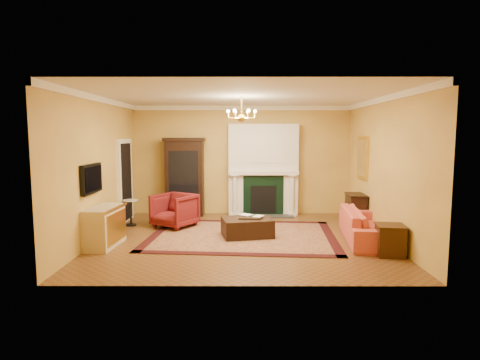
{
  "coord_description": "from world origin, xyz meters",
  "views": [
    {
      "loc": [
        -0.01,
        -8.4,
        2.2
      ],
      "look_at": [
        -0.03,
        0.3,
        1.22
      ],
      "focal_mm": 30.0,
      "sensor_mm": 36.0,
      "label": 1
    }
  ],
  "objects_px": {
    "coral_sofa": "(367,220)",
    "leather_ottoman": "(247,227)",
    "end_table": "(390,241)",
    "pedestal_table": "(131,211)",
    "commode": "(104,227)",
    "wingback_armchair": "(174,209)",
    "console_table": "(356,210)",
    "china_cabinet": "(185,178)"
  },
  "relations": [
    {
      "from": "wingback_armchair",
      "to": "commode",
      "type": "xyz_separation_m",
      "value": [
        -1.13,
        -1.66,
        -0.05
      ]
    },
    {
      "from": "commode",
      "to": "console_table",
      "type": "bearing_deg",
      "value": 22.59
    },
    {
      "from": "wingback_armchair",
      "to": "pedestal_table",
      "type": "xyz_separation_m",
      "value": [
        -1.1,
        0.17,
        -0.08
      ]
    },
    {
      "from": "wingback_armchair",
      "to": "leather_ottoman",
      "type": "xyz_separation_m",
      "value": [
        1.72,
        -0.91,
        -0.24
      ]
    },
    {
      "from": "wingback_armchair",
      "to": "end_table",
      "type": "relative_size",
      "value": 1.63
    },
    {
      "from": "wingback_armchair",
      "to": "console_table",
      "type": "bearing_deg",
      "value": 34.11
    },
    {
      "from": "end_table",
      "to": "commode",
      "type": "bearing_deg",
      "value": 173.59
    },
    {
      "from": "china_cabinet",
      "to": "console_table",
      "type": "distance_m",
      "value": 4.56
    },
    {
      "from": "china_cabinet",
      "to": "coral_sofa",
      "type": "distance_m",
      "value": 4.99
    },
    {
      "from": "china_cabinet",
      "to": "leather_ottoman",
      "type": "xyz_separation_m",
      "value": [
        1.67,
        -2.37,
        -0.81
      ]
    },
    {
      "from": "pedestal_table",
      "to": "commode",
      "type": "height_order",
      "value": "commode"
    },
    {
      "from": "wingback_armchair",
      "to": "pedestal_table",
      "type": "relative_size",
      "value": 1.4
    },
    {
      "from": "end_table",
      "to": "leather_ottoman",
      "type": "relative_size",
      "value": 0.52
    },
    {
      "from": "china_cabinet",
      "to": "pedestal_table",
      "type": "relative_size",
      "value": 3.2
    },
    {
      "from": "leather_ottoman",
      "to": "pedestal_table",
      "type": "bearing_deg",
      "value": 147.27
    },
    {
      "from": "coral_sofa",
      "to": "leather_ottoman",
      "type": "xyz_separation_m",
      "value": [
        -2.5,
        0.32,
        -0.23
      ]
    },
    {
      "from": "china_cabinet",
      "to": "console_table",
      "type": "relative_size",
      "value": 2.71
    },
    {
      "from": "end_table",
      "to": "leather_ottoman",
      "type": "distance_m",
      "value": 2.93
    },
    {
      "from": "commode",
      "to": "console_table",
      "type": "height_order",
      "value": "commode"
    },
    {
      "from": "wingback_armchair",
      "to": "console_table",
      "type": "distance_m",
      "value": 4.39
    },
    {
      "from": "coral_sofa",
      "to": "leather_ottoman",
      "type": "bearing_deg",
      "value": 89.84
    },
    {
      "from": "wingback_armchair",
      "to": "commode",
      "type": "distance_m",
      "value": 2.0
    },
    {
      "from": "pedestal_table",
      "to": "console_table",
      "type": "height_order",
      "value": "console_table"
    },
    {
      "from": "commode",
      "to": "leather_ottoman",
      "type": "xyz_separation_m",
      "value": [
        2.85,
        0.75,
        -0.18
      ]
    },
    {
      "from": "commode",
      "to": "end_table",
      "type": "relative_size",
      "value": 1.94
    },
    {
      "from": "wingback_armchair",
      "to": "commode",
      "type": "height_order",
      "value": "wingback_armchair"
    },
    {
      "from": "pedestal_table",
      "to": "commode",
      "type": "xyz_separation_m",
      "value": [
        -0.03,
        -1.83,
        0.02
      ]
    },
    {
      "from": "commode",
      "to": "console_table",
      "type": "relative_size",
      "value": 1.41
    },
    {
      "from": "coral_sofa",
      "to": "end_table",
      "type": "bearing_deg",
      "value": -167.31
    },
    {
      "from": "commode",
      "to": "pedestal_table",
      "type": "bearing_deg",
      "value": 93.24
    },
    {
      "from": "china_cabinet",
      "to": "pedestal_table",
      "type": "distance_m",
      "value": 1.85
    },
    {
      "from": "coral_sofa",
      "to": "console_table",
      "type": "xyz_separation_m",
      "value": [
        0.16,
        1.4,
        -0.06
      ]
    },
    {
      "from": "wingback_armchair",
      "to": "leather_ottoman",
      "type": "distance_m",
      "value": 1.96
    },
    {
      "from": "china_cabinet",
      "to": "commode",
      "type": "distance_m",
      "value": 3.39
    },
    {
      "from": "pedestal_table",
      "to": "console_table",
      "type": "xyz_separation_m",
      "value": [
        5.48,
        0.01,
        0.01
      ]
    },
    {
      "from": "end_table",
      "to": "console_table",
      "type": "distance_m",
      "value": 2.45
    },
    {
      "from": "end_table",
      "to": "console_table",
      "type": "xyz_separation_m",
      "value": [
        0.06,
        2.45,
        0.1
      ]
    },
    {
      "from": "pedestal_table",
      "to": "leather_ottoman",
      "type": "xyz_separation_m",
      "value": [
        2.82,
        -1.08,
        -0.16
      ]
    },
    {
      "from": "console_table",
      "to": "commode",
      "type": "bearing_deg",
      "value": -158.83
    },
    {
      "from": "pedestal_table",
      "to": "commode",
      "type": "bearing_deg",
      "value": -90.94
    },
    {
      "from": "console_table",
      "to": "leather_ottoman",
      "type": "xyz_separation_m",
      "value": [
        -2.66,
        -1.09,
        -0.17
      ]
    },
    {
      "from": "wingback_armchair",
      "to": "console_table",
      "type": "relative_size",
      "value": 1.19
    }
  ]
}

